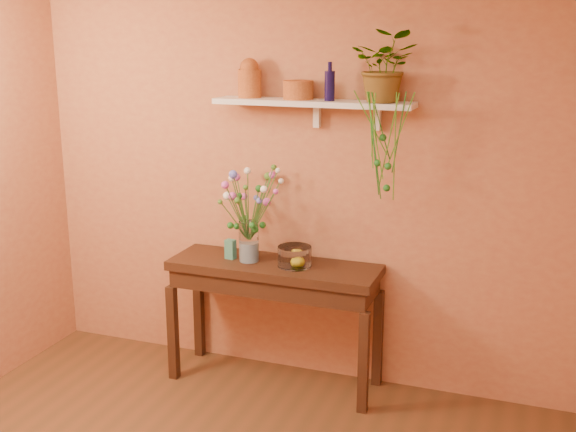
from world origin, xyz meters
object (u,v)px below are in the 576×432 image
Objects in this scene: terracotta_jug at (250,79)px; glass_vase at (249,244)px; sideboard at (274,281)px; spider_plant at (386,66)px; blue_bottle at (330,85)px; bouquet at (249,197)px; glass_bowl at (295,257)px.

terracotta_jug reaches higher than glass_vase.
terracotta_jug is 0.93× the size of glass_vase.
sideboard is 1.58m from spider_plant.
sideboard is 3.25× the size of spider_plant.
blue_bottle is 0.90m from bouquet.
terracotta_jug is 0.51× the size of bouquet.
spider_plant is at bearing 8.30° from bouquet.
sideboard is 0.24m from glass_bowl.
blue_bottle is (0.34, 0.09, 1.30)m from sideboard.
glass_vase is (-0.52, -0.11, -1.06)m from blue_bottle.
sideboard is at bearing -32.27° from terracotta_jug.
spider_plant reaches higher than bouquet.
terracotta_jug is 0.56m from blue_bottle.
blue_bottle is at bearing -4.48° from terracotta_jug.
spider_plant is 0.87× the size of bouquet.
bouquet is (-0.51, -0.11, -0.73)m from blue_bottle.
blue_bottle is 0.48× the size of bouquet.
blue_bottle is 0.37m from spider_plant.
glass_vase is (-0.17, -0.01, 0.24)m from sideboard.
spider_plant is 1.22m from bouquet.
spider_plant is 1.47m from glass_vase.
bouquet is (0.00, 0.00, 0.33)m from glass_vase.
bouquet is at bearing -176.45° from sideboard.
blue_bottle is at bearing 28.59° from glass_bowl.
terracotta_jug is at bearing 158.05° from glass_bowl.
blue_bottle is 1.18m from glass_vase.
sideboard is 1.35m from blue_bottle.
sideboard is 5.55× the size of terracotta_jug.
blue_bottle reaches higher than sideboard.
glass_vase is at bearing -171.51° from spider_plant.
blue_bottle reaches higher than glass_bowl.
glass_bowl is (0.32, 0.00, -0.05)m from glass_vase.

